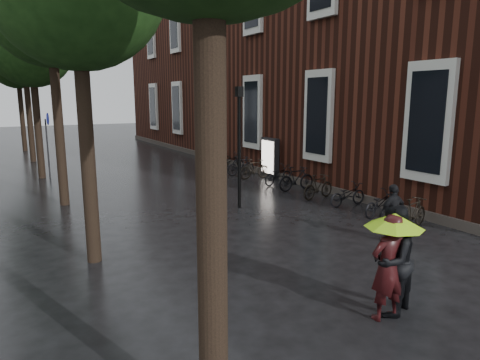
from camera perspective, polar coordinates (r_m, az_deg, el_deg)
brick_building at (r=27.71m, az=6.48°, el=15.59°), size 10.20×33.20×12.00m
street_trees at (r=19.00m, az=-25.33°, el=17.85°), size 4.33×34.03×8.91m
person_burgundy at (r=7.73m, az=19.06°, el=-10.96°), size 0.71×0.50×1.85m
person_black at (r=7.93m, az=19.58°, el=-10.04°), size 1.14×1.02×1.95m
lime_umbrella at (r=7.52m, az=19.90°, el=-5.11°), size 0.98×0.98×1.45m
pedestrian_walking at (r=11.90m, az=19.70°, el=-4.13°), size 0.91×0.41×1.53m
parked_bicycles at (r=18.30m, az=5.27°, el=0.60°), size 1.95×13.67×1.00m
ad_lightbox at (r=20.17m, az=4.00°, el=2.98°), size 0.28×1.23×1.86m
lamp_post at (r=14.33m, az=-0.09°, el=5.95°), size 0.21×0.21×4.08m
cycle_sign at (r=21.76m, az=-24.25°, el=5.45°), size 0.16×0.55×3.03m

